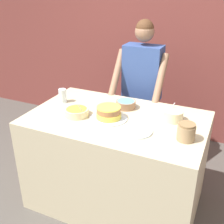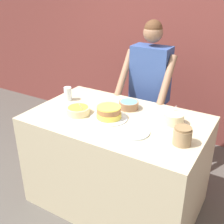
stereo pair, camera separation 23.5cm
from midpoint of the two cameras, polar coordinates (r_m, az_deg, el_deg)
wall_back at (r=3.70m, az=9.22°, el=14.38°), size 10.00×0.05×2.60m
counter at (r=2.64m, az=-1.75°, el=-10.00°), size 1.52×0.94×0.91m
person_baker at (r=3.03m, az=3.88°, el=5.95°), size 0.54×0.46×1.64m
cake at (r=2.37m, az=-3.52°, el=-0.35°), size 0.32×0.32×0.11m
frosting_bowl_blue at (r=2.57m, az=0.33°, el=1.57°), size 0.18×0.18×0.07m
frosting_bowl_pink at (r=2.36m, az=9.63°, el=-0.74°), size 0.16×0.16×0.14m
frosting_bowl_orange at (r=2.46m, az=-9.92°, el=-0.02°), size 0.21×0.21×0.15m
drinking_glass at (r=2.75m, az=-12.44°, el=3.22°), size 0.07×0.07×0.13m
ceramic_plate at (r=2.18m, az=1.82°, el=-3.91°), size 0.26×0.26×0.01m
stoneware_jar at (r=2.09m, az=11.77°, el=-4.08°), size 0.13×0.13×0.13m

